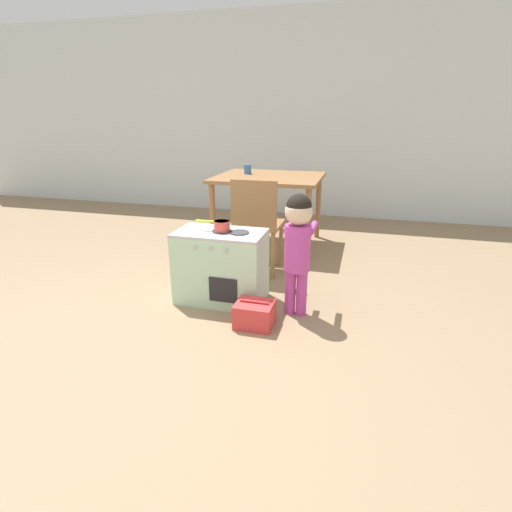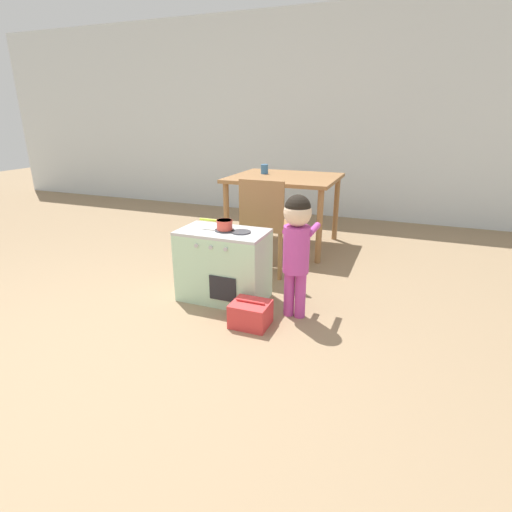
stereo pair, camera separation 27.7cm
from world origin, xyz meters
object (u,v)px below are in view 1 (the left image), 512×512
object	(u,v)px
cup_on_table	(248,169)
dining_table	(269,185)
dining_chair_near	(257,223)
toy_basket	(255,314)
toy_pot	(221,225)
child_figure	(298,238)
play_kitchen	(221,266)

from	to	relation	value
cup_on_table	dining_table	bearing A→B (deg)	-19.77
dining_table	dining_chair_near	distance (m)	0.86
dining_table	toy_basket	bearing A→B (deg)	-79.30
toy_pot	dining_chair_near	bearing A→B (deg)	79.75
dining_chair_near	toy_pot	bearing A→B (deg)	-100.25
toy_basket	child_figure	bearing A→B (deg)	46.03
toy_basket	dining_chair_near	world-z (taller)	dining_chair_near
play_kitchen	dining_chair_near	world-z (taller)	dining_chair_near
child_figure	cup_on_table	distance (m)	1.81
cup_on_table	dining_chair_near	bearing A→B (deg)	-68.90
dining_table	toy_pot	bearing A→B (deg)	-90.15
play_kitchen	child_figure	bearing A→B (deg)	-7.51
play_kitchen	dining_table	distance (m)	1.48
toy_pot	dining_chair_near	world-z (taller)	dining_chair_near
toy_pot	cup_on_table	size ratio (longest dim) A/B	2.61
toy_pot	toy_basket	bearing A→B (deg)	-43.53
dining_table	cup_on_table	xyz separation A→B (m)	(-0.25, 0.09, 0.14)
toy_basket	dining_table	xyz separation A→B (m)	(-0.33, 1.75, 0.56)
play_kitchen	child_figure	size ratio (longest dim) A/B	0.76
play_kitchen	child_figure	xyz separation A→B (m)	(0.58, -0.08, 0.29)
child_figure	dining_table	world-z (taller)	child_figure
toy_basket	cup_on_table	xyz separation A→B (m)	(-0.59, 1.84, 0.70)
child_figure	cup_on_table	size ratio (longest dim) A/B	8.73
toy_pot	dining_table	world-z (taller)	dining_table
toy_basket	dining_chair_near	bearing A→B (deg)	103.98
child_figure	dining_chair_near	distance (m)	0.82
play_kitchen	cup_on_table	distance (m)	1.63
child_figure	dining_table	size ratio (longest dim) A/B	0.80
dining_chair_near	cup_on_table	size ratio (longest dim) A/B	8.58
play_kitchen	cup_on_table	bearing A→B (deg)	98.97
toy_basket	cup_on_table	size ratio (longest dim) A/B	2.53
toy_basket	toy_pot	bearing A→B (deg)	136.47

